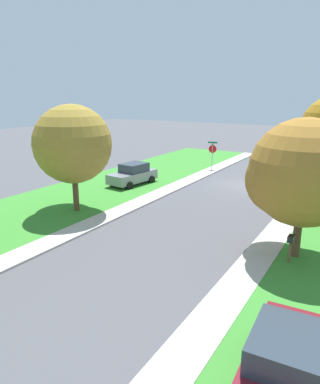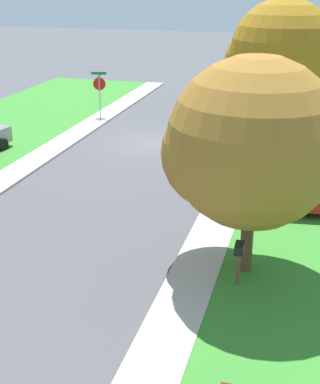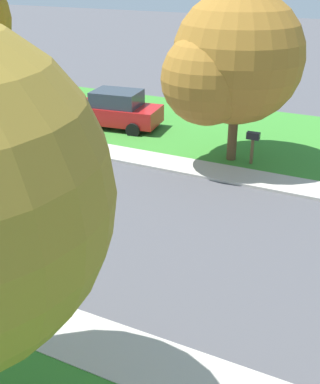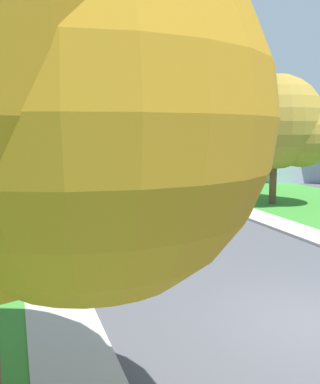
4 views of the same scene
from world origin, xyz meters
The scene contains 8 objects.
ground_plane centered at (0.00, 0.00, 0.00)m, with size 120.00×120.00×0.00m, color #4C4C51.
sidewalk_west centered at (-4.70, 12.00, 0.05)m, with size 1.40×56.00×0.10m, color #B7B2A8.
stop_sign_near_corner centered at (4.83, -4.36, 1.89)m, with size 0.90×0.90×2.77m.
stop_sign_far_corner centered at (-4.38, 4.57, 1.89)m, with size 0.90×0.90×2.77m.
car_red_driveway_right centered at (-7.60, 5.72, 0.87)m, with size 2.43×4.49×1.76m.
tree_corner_large centered at (-5.62, -1.82, 4.44)m, with size 5.53×5.14×7.18m.
tree_sidewalk_near centered at (-5.82, 11.68, 3.77)m, with size 5.04×4.69×6.27m.
mailbox centered at (-5.98, 12.69, 1.01)m, with size 0.25×0.48×1.31m.
Camera 2 is at (-7.43, 25.84, 8.06)m, focal length 50.49 mm.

